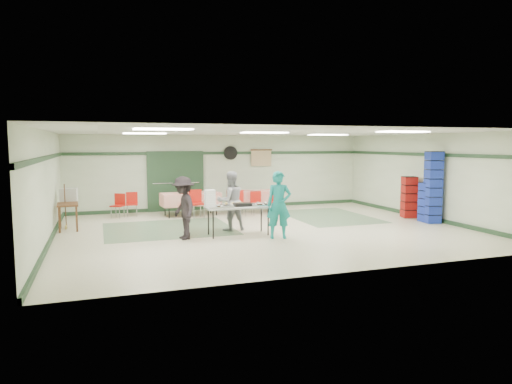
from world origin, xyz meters
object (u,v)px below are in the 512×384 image
object	(u,v)px
crate_stack_red	(409,197)
crate_stack_blue_a	(433,187)
dining_table_a	(253,196)
chair_c	(276,200)
chair_d	(196,201)
office_printer	(69,195)
volunteer_teal	(279,205)
crate_stack_blue_b	(427,202)
chair_loose_b	(119,203)
broom	(65,206)
volunteer_dark	(183,208)
printer_table	(68,208)
chair_loose_a	(132,202)
volunteer_grey	(230,201)
serving_table	(238,208)
chair_b	(239,200)
chair_a	(256,201)

from	to	relation	value
crate_stack_red	crate_stack_blue_a	bearing A→B (deg)	-90.00
dining_table_a	chair_c	bearing A→B (deg)	-34.36
chair_d	office_printer	bearing A→B (deg)	177.28
crate_stack_blue_a	office_printer	xyz separation A→B (m)	(-10.30, 2.98, -0.15)
volunteer_teal	crate_stack_blue_b	distance (m)	5.26
chair_loose_b	broom	world-z (taller)	broom
volunteer_dark	printer_table	world-z (taller)	volunteer_dark
volunteer_dark	dining_table_a	size ratio (longest dim) A/B	0.86
chair_loose_a	crate_stack_blue_a	distance (m)	9.51
volunteer_dark	dining_table_a	bearing A→B (deg)	131.26
office_printer	volunteer_grey	bearing A→B (deg)	-23.61
serving_table	crate_stack_red	xyz separation A→B (m)	(6.05, 0.93, -0.04)
chair_loose_a	chair_loose_b	world-z (taller)	chair_loose_a
dining_table_a	crate_stack_blue_b	world-z (taller)	crate_stack_blue_b
chair_b	chair_loose_a	bearing A→B (deg)	161.10
volunteer_grey	office_printer	bearing A→B (deg)	-33.42
crate_stack_blue_b	volunteer_teal	bearing A→B (deg)	-171.30
serving_table	chair_loose_a	bearing A→B (deg)	120.73
volunteer_grey	crate_stack_blue_b	size ratio (longest dim) A/B	1.35
crate_stack_blue_a	office_printer	size ratio (longest dim) A/B	4.71
chair_a	printer_table	size ratio (longest dim) A/B	0.92
volunteer_grey	office_printer	world-z (taller)	volunteer_grey
volunteer_teal	chair_d	bearing A→B (deg)	124.08
chair_loose_b	chair_b	bearing A→B (deg)	19.78
crate_stack_blue_b	office_printer	distance (m)	10.66
chair_d	crate_stack_red	size ratio (longest dim) A/B	0.68
serving_table	printer_table	bearing A→B (deg)	153.38
volunteer_grey	crate_stack_blue_b	distance (m)	6.09
chair_loose_a	crate_stack_blue_a	bearing A→B (deg)	-22.04
chair_c	crate_stack_red	bearing A→B (deg)	-28.13
chair_a	crate_stack_red	bearing A→B (deg)	-22.16
chair_b	printer_table	world-z (taller)	chair_b
volunteer_dark	volunteer_teal	bearing A→B (deg)	64.81
serving_table	chair_loose_a	distance (m)	4.80
volunteer_dark	chair_b	bearing A→B (deg)	133.73
volunteer_teal	chair_d	xyz separation A→B (m)	(-1.33, 3.82, -0.29)
crate_stack_blue_a	broom	size ratio (longest dim) A/B	1.73
chair_a	chair_loose_a	bearing A→B (deg)	168.85
serving_table	volunteer_dark	size ratio (longest dim) A/B	1.08
crate_stack_blue_b	broom	xyz separation A→B (m)	(-10.38, 2.38, 0.04)
serving_table	broom	size ratio (longest dim) A/B	1.36
volunteer_dark	chair_a	size ratio (longest dim) A/B	1.99
crate_stack_blue_b	printer_table	distance (m)	10.51
volunteer_teal	chair_loose_a	size ratio (longest dim) A/B	2.14
chair_b	broom	world-z (taller)	broom
chair_d	broom	world-z (taller)	broom
crate_stack_red	broom	size ratio (longest dim) A/B	1.07
chair_d	printer_table	world-z (taller)	chair_d
volunteer_dark	chair_c	distance (m)	4.89
office_printer	chair_loose_b	bearing A→B (deg)	41.30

